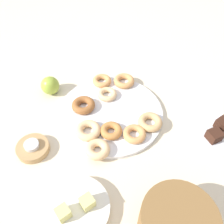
{
  "coord_description": "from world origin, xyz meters",
  "views": [
    {
      "loc": [
        0.13,
        0.61,
        0.73
      ],
      "look_at": [
        0.0,
        0.03,
        0.05
      ],
      "focal_mm": 38.25,
      "sensor_mm": 36.0,
      "label": 1
    }
  ],
  "objects_px": {
    "donut_6": "(107,94)",
    "donut_5": "(150,122)",
    "candle_holder": "(33,148)",
    "melon_chunk_left": "(87,202)",
    "tealight": "(32,145)",
    "basket": "(177,224)",
    "donut_plate": "(110,113)",
    "donut_7": "(98,149)",
    "brownie_far": "(214,135)",
    "apple": "(50,85)",
    "donut_0": "(111,131)",
    "donut_1": "(134,134)",
    "donut_2": "(124,81)",
    "melon_chunk_right": "(63,213)",
    "donut_3": "(83,105)",
    "cake_plate": "(215,133)",
    "donut_4": "(88,130)",
    "donut_8": "(101,81)",
    "fruit_bowl": "(76,209)",
    "brownie_near": "(223,124)"
  },
  "relations": [
    {
      "from": "donut_2",
      "to": "basket",
      "type": "xyz_separation_m",
      "value": [
        0.01,
        0.61,
        0.02
      ]
    },
    {
      "from": "donut_5",
      "to": "candle_holder",
      "type": "height_order",
      "value": "donut_5"
    },
    {
      "from": "apple",
      "to": "donut_4",
      "type": "bearing_deg",
      "value": 114.74
    },
    {
      "from": "tealight",
      "to": "melon_chunk_left",
      "type": "distance_m",
      "value": 0.29
    },
    {
      "from": "cake_plate",
      "to": "donut_6",
      "type": "bearing_deg",
      "value": -36.92
    },
    {
      "from": "tealight",
      "to": "basket",
      "type": "height_order",
      "value": "basket"
    },
    {
      "from": "donut_5",
      "to": "melon_chunk_left",
      "type": "height_order",
      "value": "melon_chunk_left"
    },
    {
      "from": "donut_3",
      "to": "donut_7",
      "type": "xyz_separation_m",
      "value": [
        -0.02,
        0.21,
        -0.0
      ]
    },
    {
      "from": "donut_6",
      "to": "brownie_far",
      "type": "xyz_separation_m",
      "value": [
        -0.33,
        0.29,
        0.0
      ]
    },
    {
      "from": "melon_chunk_right",
      "to": "apple",
      "type": "distance_m",
      "value": 0.54
    },
    {
      "from": "candle_holder",
      "to": "donut_3",
      "type": "bearing_deg",
      "value": -143.32
    },
    {
      "from": "melon_chunk_left",
      "to": "apple",
      "type": "height_order",
      "value": "apple"
    },
    {
      "from": "fruit_bowl",
      "to": "cake_plate",
      "type": "bearing_deg",
      "value": -162.63
    },
    {
      "from": "donut_2",
      "to": "donut_7",
      "type": "height_order",
      "value": "donut_7"
    },
    {
      "from": "donut_plate",
      "to": "donut_7",
      "type": "bearing_deg",
      "value": 64.56
    },
    {
      "from": "donut_1",
      "to": "melon_chunk_left",
      "type": "height_order",
      "value": "melon_chunk_left"
    },
    {
      "from": "donut_8",
      "to": "brownie_far",
      "type": "height_order",
      "value": "brownie_far"
    },
    {
      "from": "donut_3",
      "to": "donut_6",
      "type": "bearing_deg",
      "value": -157.92
    },
    {
      "from": "donut_1",
      "to": "fruit_bowl",
      "type": "height_order",
      "value": "donut_1"
    },
    {
      "from": "donut_4",
      "to": "apple",
      "type": "bearing_deg",
      "value": -65.26
    },
    {
      "from": "donut_7",
      "to": "cake_plate",
      "type": "bearing_deg",
      "value": 178.83
    },
    {
      "from": "donut_2",
      "to": "melon_chunk_left",
      "type": "xyz_separation_m",
      "value": [
        0.24,
        0.5,
        0.02
      ]
    },
    {
      "from": "brownie_far",
      "to": "donut_5",
      "type": "bearing_deg",
      "value": -28.5
    },
    {
      "from": "donut_5",
      "to": "donut_6",
      "type": "height_order",
      "value": "donut_5"
    },
    {
      "from": "donut_4",
      "to": "donut_8",
      "type": "bearing_deg",
      "value": -110.72
    },
    {
      "from": "brownie_far",
      "to": "apple",
      "type": "distance_m",
      "value": 0.68
    },
    {
      "from": "donut_1",
      "to": "donut_6",
      "type": "distance_m",
      "value": 0.23
    },
    {
      "from": "donut_6",
      "to": "candle_holder",
      "type": "relative_size",
      "value": 0.7
    },
    {
      "from": "donut_0",
      "to": "donut_8",
      "type": "relative_size",
      "value": 0.98
    },
    {
      "from": "donut_5",
      "to": "apple",
      "type": "xyz_separation_m",
      "value": [
        0.35,
        -0.28,
        0.01
      ]
    },
    {
      "from": "donut_plate",
      "to": "donut_0",
      "type": "relative_size",
      "value": 5.17
    },
    {
      "from": "donut_6",
      "to": "donut_5",
      "type": "bearing_deg",
      "value": 124.88
    },
    {
      "from": "donut_3",
      "to": "tealight",
      "type": "distance_m",
      "value": 0.25
    },
    {
      "from": "donut_0",
      "to": "donut_4",
      "type": "relative_size",
      "value": 0.86
    },
    {
      "from": "donut_4",
      "to": "candle_holder",
      "type": "xyz_separation_m",
      "value": [
        0.2,
        0.02,
        -0.02
      ]
    },
    {
      "from": "donut_2",
      "to": "apple",
      "type": "xyz_separation_m",
      "value": [
        0.32,
        -0.03,
        0.01
      ]
    },
    {
      "from": "donut_5",
      "to": "brownie_near",
      "type": "height_order",
      "value": "brownie_near"
    },
    {
      "from": "cake_plate",
      "to": "basket",
      "type": "distance_m",
      "value": 0.4
    },
    {
      "from": "donut_1",
      "to": "tealight",
      "type": "xyz_separation_m",
      "value": [
        0.36,
        -0.03,
        0.0
      ]
    },
    {
      "from": "donut_plate",
      "to": "donut_5",
      "type": "relative_size",
      "value": 4.58
    },
    {
      "from": "donut_0",
      "to": "donut_6",
      "type": "relative_size",
      "value": 1.01
    },
    {
      "from": "donut_2",
      "to": "brownie_far",
      "type": "distance_m",
      "value": 0.43
    },
    {
      "from": "donut_3",
      "to": "cake_plate",
      "type": "distance_m",
      "value": 0.51
    },
    {
      "from": "donut_3",
      "to": "brownie_near",
      "type": "height_order",
      "value": "brownie_near"
    },
    {
      "from": "brownie_near",
      "to": "tealight",
      "type": "relative_size",
      "value": 0.9
    },
    {
      "from": "candle_holder",
      "to": "melon_chunk_right",
      "type": "xyz_separation_m",
      "value": [
        -0.09,
        0.26,
        0.04
      ]
    },
    {
      "from": "donut_8",
      "to": "cake_plate",
      "type": "bearing_deg",
      "value": 135.81
    },
    {
      "from": "tealight",
      "to": "donut_6",
      "type": "bearing_deg",
      "value": -147.87
    },
    {
      "from": "cake_plate",
      "to": "donut_7",
      "type": "bearing_deg",
      "value": -1.17
    },
    {
      "from": "donut_8",
      "to": "melon_chunk_right",
      "type": "xyz_separation_m",
      "value": [
        0.21,
        0.54,
        0.02
      ]
    }
  ]
}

